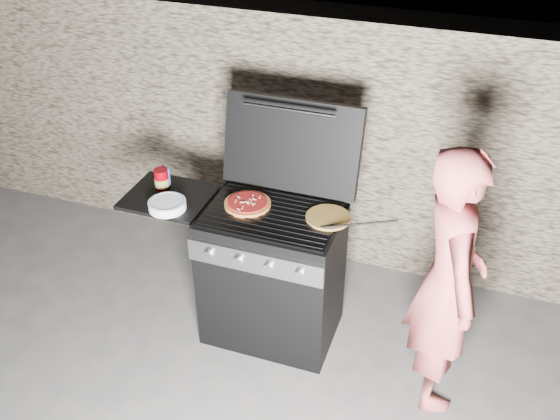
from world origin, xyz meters
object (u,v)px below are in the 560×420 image
(gas_grill, at_px, (235,267))
(pizza_topped, at_px, (248,203))
(person, at_px, (448,282))
(sauce_jar, at_px, (162,179))

(gas_grill, relative_size, pizza_topped, 4.86)
(gas_grill, bearing_deg, person, -6.24)
(pizza_topped, height_order, person, person)
(pizza_topped, xyz_separation_m, sauce_jar, (-0.57, 0.01, 0.04))
(gas_grill, xyz_separation_m, pizza_topped, (0.08, 0.04, 0.47))
(pizza_topped, distance_m, person, 1.22)
(sauce_jar, bearing_deg, pizza_topped, -1.48)
(person, bearing_deg, pizza_topped, 62.17)
(gas_grill, distance_m, person, 1.33)
(sauce_jar, bearing_deg, gas_grill, -6.42)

